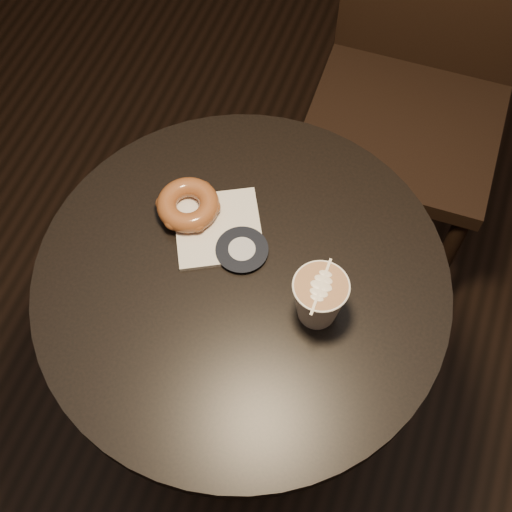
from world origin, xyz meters
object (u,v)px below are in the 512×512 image
at_px(pastry_bag, 218,228).
at_px(latte_cup, 319,299).
at_px(cafe_table, 243,325).
at_px(chair, 424,56).
at_px(doughnut, 188,205).

xyz_separation_m(pastry_bag, latte_cup, (0.21, -0.09, 0.05)).
height_order(cafe_table, pastry_bag, pastry_bag).
bearing_deg(latte_cup, chair, 87.94).
distance_m(chair, pastry_bag, 0.70).
relative_size(cafe_table, chair, 0.68).
bearing_deg(cafe_table, chair, 77.32).
relative_size(cafe_table, latte_cup, 7.62).
xyz_separation_m(chair, doughnut, (-0.29, -0.64, 0.16)).
height_order(doughnut, latte_cup, latte_cup).
bearing_deg(latte_cup, cafe_table, 173.15).
xyz_separation_m(cafe_table, latte_cup, (0.14, -0.02, 0.25)).
height_order(pastry_bag, doughnut, doughnut).
xyz_separation_m(cafe_table, chair, (0.16, 0.73, 0.07)).
bearing_deg(doughnut, latte_cup, -21.54).
distance_m(doughnut, latte_cup, 0.29).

